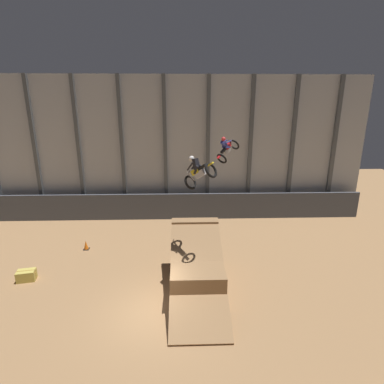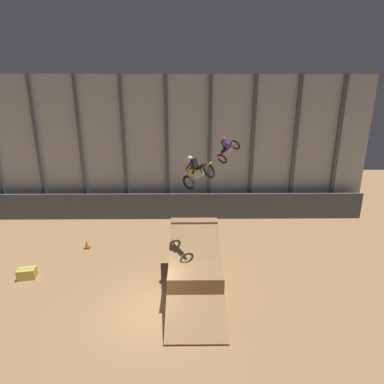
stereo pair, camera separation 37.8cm
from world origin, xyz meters
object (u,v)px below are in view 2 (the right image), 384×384
object	(u,v)px
traffic_cone_near_ramp	(87,244)
rider_bike_left_air	(197,172)
rider_bike_right_air	(227,149)
dirt_ramp	(195,266)
hay_bale_trackside	(27,273)

from	to	relation	value
traffic_cone_near_ramp	rider_bike_left_air	bearing A→B (deg)	-30.69
rider_bike_left_air	rider_bike_right_air	xyz separation A→B (m)	(2.00, 4.86, 0.37)
rider_bike_left_air	dirt_ramp	bearing A→B (deg)	77.37
dirt_ramp	rider_bike_left_air	bearing A→B (deg)	-53.02
hay_bale_trackside	dirt_ramp	bearing A→B (deg)	-3.71
dirt_ramp	rider_bike_right_air	xyz separation A→B (m)	(2.08, 4.75, 5.34)
rider_bike_right_air	traffic_cone_near_ramp	world-z (taller)	rider_bike_right_air
rider_bike_left_air	hay_bale_trackside	world-z (taller)	rider_bike_left_air
traffic_cone_near_ramp	hay_bale_trackside	size ratio (longest dim) A/B	0.58
dirt_ramp	traffic_cone_near_ramp	bearing A→B (deg)	149.68
traffic_cone_near_ramp	hay_bale_trackside	xyz separation A→B (m)	(-2.07, -3.45, -0.00)
dirt_ramp	rider_bike_right_air	distance (m)	7.44
rider_bike_left_air	hay_bale_trackside	xyz separation A→B (m)	(-9.05, 0.69, -5.68)
rider_bike_left_air	rider_bike_right_air	bearing A→B (deg)	17.99
rider_bike_left_air	rider_bike_right_air	size ratio (longest dim) A/B	1.01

